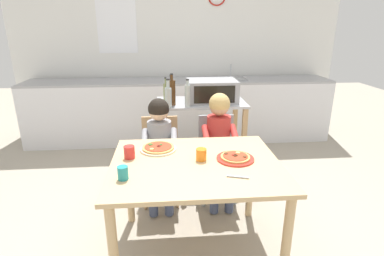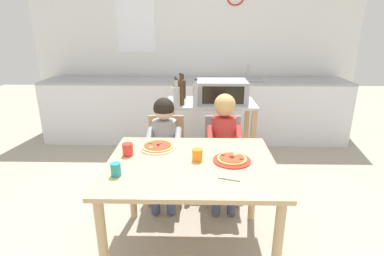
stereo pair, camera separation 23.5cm
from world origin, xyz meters
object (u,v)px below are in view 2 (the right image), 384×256
bottle_tall_green_wine (176,92)px  pizza_plate_red_rimmed (232,160)px  bottle_brown_beer (196,95)px  drinking_cup_red (128,149)px  kitchen_island_cart (210,127)px  toaster_oven (222,91)px  child_in_grey_shirt (164,139)px  dining_table (191,175)px  bottle_slim_sauce (181,92)px  bottle_dark_olive_oil (176,96)px  pizza_plate_cream (158,147)px  drinking_cup_orange (197,155)px  child_in_red_shirt (224,137)px  bottle_squat_spirits (182,89)px  drinking_cup_teal (116,169)px  dining_chair_left (166,152)px  serving_spoon (229,179)px  dining_chair_right (223,152)px

bottle_tall_green_wine → pizza_plate_red_rimmed: size_ratio=1.00×
bottle_brown_beer → bottle_tall_green_wine: bearing=135.3°
drinking_cup_red → kitchen_island_cart: bearing=61.3°
toaster_oven → child_in_grey_shirt: 0.89m
bottle_brown_beer → dining_table: bearing=-91.1°
dining_table → bottle_slim_sauce: bearing=96.5°
bottle_slim_sauce → bottle_dark_olive_oil: 0.10m
pizza_plate_cream → drinking_cup_orange: drinking_cup_orange is taller
bottle_dark_olive_oil → child_in_red_shirt: (0.46, -0.41, -0.29)m
bottle_squat_spirits → drinking_cup_teal: 1.71m
dining_chair_left → pizza_plate_cream: size_ratio=2.94×
bottle_brown_beer → toaster_oven: bearing=36.4°
kitchen_island_cart → bottle_dark_olive_oil: (-0.35, -0.21, 0.40)m
bottle_dark_olive_oil → serving_spoon: 1.40m
dining_chair_right → bottle_tall_green_wine: bearing=133.6°
drinking_cup_red → serving_spoon: drinking_cup_red is taller
pizza_plate_red_rimmed → drinking_cup_orange: size_ratio=3.14×
bottle_squat_spirits → bottle_dark_olive_oil: bottle_dark_olive_oil is taller
dining_chair_left → drinking_cup_teal: 1.06m
child_in_red_shirt → drinking_cup_teal: (-0.76, -0.87, 0.11)m
pizza_plate_cream → drinking_cup_orange: size_ratio=3.25×
child_in_grey_shirt → drinking_cup_red: size_ratio=11.07×
bottle_brown_beer → child_in_grey_shirt: bottle_brown_beer is taller
toaster_oven → dining_chair_right: bearing=-91.4°
bottle_brown_beer → serving_spoon: 1.36m
bottle_brown_beer → pizza_plate_red_rimmed: bottle_brown_beer is taller
drinking_cup_red → pizza_plate_red_rimmed: bearing=-6.5°
kitchen_island_cart → bottle_slim_sauce: (-0.31, -0.12, 0.43)m
toaster_oven → bottle_slim_sauce: 0.45m
bottle_tall_green_wine → child_in_red_shirt: size_ratio=0.25×
child_in_red_shirt → pizza_plate_red_rimmed: bearing=-90.0°
drinking_cup_orange → drinking_cup_teal: size_ratio=0.98×
serving_spoon → drinking_cup_teal: bearing=176.6°
bottle_brown_beer → bottle_tall_green_wine: bottle_brown_beer is taller
bottle_slim_sauce → pizza_plate_red_rimmed: 1.24m
bottle_brown_beer → drinking_cup_red: (-0.49, -0.97, -0.19)m
dining_table → pizza_plate_cream: size_ratio=4.26×
bottle_dark_olive_oil → dining_table: (0.17, -1.08, -0.33)m
dining_chair_right → child_in_red_shirt: child_in_red_shirt is taller
serving_spoon → pizza_plate_red_rimmed: bearing=80.9°
dining_chair_left → dining_chair_right: bearing=-0.0°
dining_chair_right → child_in_red_shirt: 0.23m
child_in_red_shirt → bottle_tall_green_wine: bearing=127.7°
dining_table → pizza_plate_red_rimmed: size_ratio=4.41×
dining_chair_left → serving_spoon: dining_chair_left is taller
bottle_dark_olive_oil → pizza_plate_red_rimmed: (0.46, -1.05, -0.21)m
bottle_dark_olive_oil → serving_spoon: bearing=-72.6°
bottle_slim_sauce → serving_spoon: bottle_slim_sauce is taller
toaster_oven → pizza_plate_cream: toaster_oven is taller
bottle_tall_green_wine → serving_spoon: bottle_tall_green_wine is taller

